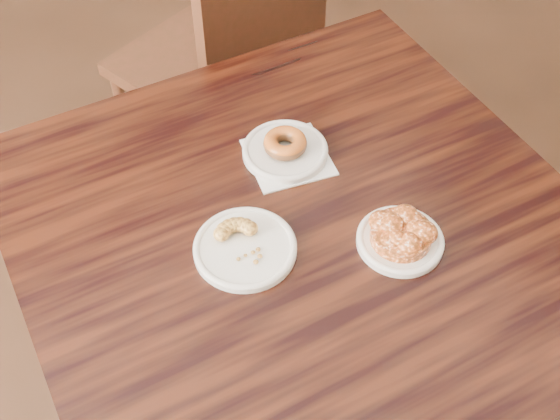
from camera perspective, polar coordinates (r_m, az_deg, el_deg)
floor at (r=2.01m, az=4.22°, el=-8.09°), size 5.00×5.00×0.00m
cafe_table at (r=1.53m, az=1.51°, el=-10.03°), size 1.05×1.05×0.75m
chair_far at (r=2.04m, az=-5.52°, el=11.83°), size 0.61×0.61×0.90m
napkin at (r=1.33m, az=0.67°, el=4.32°), size 0.18×0.18×0.00m
plate_donut at (r=1.33m, az=0.42°, el=4.80°), size 0.16×0.16×0.01m
plate_cruller at (r=1.18m, az=-2.86°, el=-3.15°), size 0.17×0.17×0.01m
plate_fritter at (r=1.21m, az=9.72°, el=-2.49°), size 0.15×0.15×0.01m
glazed_donut at (r=1.31m, az=0.42°, el=5.44°), size 0.08×0.08×0.03m
apple_fritter at (r=1.19m, az=9.86°, el=-1.81°), size 0.15×0.15×0.03m
cruller_fragment at (r=1.17m, az=-2.89°, el=-2.60°), size 0.09×0.09×0.03m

